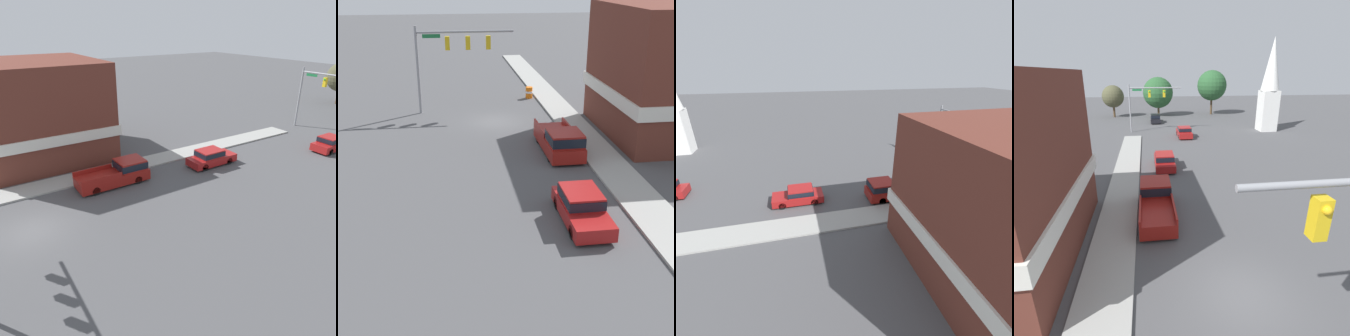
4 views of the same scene
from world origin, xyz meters
TOP-DOWN VIEW (x-y plane):
  - ground_plane at (0.00, 0.00)m, footprint 200.00×200.00m
  - sidewalk_curb at (-5.70, 0.00)m, footprint 2.40×60.00m
  - far_signal_assembly at (-3.61, 33.30)m, footprint 7.98×0.49m
  - car_lead at (-2.09, 16.14)m, footprint 1.85×4.60m
  - car_oncoming at (1.66, 28.77)m, footprint 1.89×4.24m
  - car_distant at (-1.99, 41.41)m, footprint 1.77×4.78m
  - pickup_truck_parked at (-3.24, 7.48)m, footprint 2.11×5.80m
  - church_steeple at (15.46, 31.90)m, footprint 2.84×2.84m
  - backdrop_tree_left_far at (-10.31, 49.19)m, footprint 4.49×4.49m
  - backdrop_tree_left_mid at (-0.99, 49.47)m, footprint 6.34×6.34m
  - backdrop_tree_center at (10.82, 50.30)m, footprint 6.38×6.38m

SIDE VIEW (x-z plane):
  - ground_plane at x=0.00m, z-range 0.00..0.00m
  - sidewalk_curb at x=-5.70m, z-range 0.00..0.14m
  - car_lead at x=-2.09m, z-range 0.03..1.52m
  - car_oncoming at x=1.66m, z-range 0.03..1.56m
  - car_distant at x=-1.99m, z-range 0.03..1.58m
  - pickup_truck_parked at x=-3.24m, z-range -0.01..1.82m
  - backdrop_tree_left_far at x=-10.31m, z-range 0.97..7.45m
  - backdrop_tree_left_mid at x=-0.99m, z-range 0.84..8.88m
  - far_signal_assembly at x=-3.61m, z-range 1.64..8.81m
  - backdrop_tree_center at x=10.82m, z-range 1.50..10.91m
  - church_steeple at x=15.46m, z-range 0.32..14.13m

